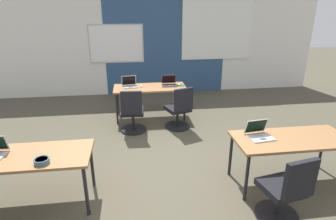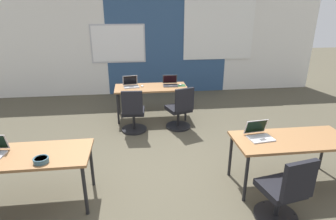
{
  "view_description": "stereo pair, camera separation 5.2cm",
  "coord_description": "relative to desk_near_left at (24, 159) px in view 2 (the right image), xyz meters",
  "views": [
    {
      "loc": [
        -0.41,
        -3.78,
        2.44
      ],
      "look_at": [
        0.14,
        0.24,
        0.9
      ],
      "focal_mm": 29.74,
      "sensor_mm": 36.0,
      "label": 1
    },
    {
      "loc": [
        -0.36,
        -3.78,
        2.44
      ],
      "look_at": [
        0.14,
        0.24,
        0.9
      ],
      "focal_mm": 29.74,
      "sensor_mm": 36.0,
      "label": 2
    }
  ],
  "objects": [
    {
      "name": "desk_far_center",
      "position": [
        1.75,
        2.8,
        0.0
      ],
      "size": [
        1.6,
        0.7,
        0.72
      ],
      "color": "olive",
      "rests_on": "ground"
    },
    {
      "name": "ground_plane",
      "position": [
        1.75,
        0.6,
        -0.66
      ],
      "size": [
        24.0,
        24.0,
        0.0
      ],
      "color": "#4C4738"
    },
    {
      "name": "mouse_far_right",
      "position": [
        2.42,
        2.83,
        0.08
      ],
      "size": [
        0.08,
        0.11,
        0.03
      ],
      "color": "#B2B2B7",
      "rests_on": "mousepad_far_right"
    },
    {
      "name": "laptop_far_right",
      "position": [
        2.2,
        2.88,
        0.11
      ],
      "size": [
        0.34,
        0.32,
        0.23
      ],
      "rotation": [
        0.0,
        0.0,
        -0.04
      ],
      "color": "#333338",
      "rests_on": "desk_far_center"
    },
    {
      "name": "back_wall_assembly",
      "position": [
        1.78,
        4.79,
        0.75
      ],
      "size": [
        10.0,
        0.27,
        2.8
      ],
      "color": "silver",
      "rests_on": "ground"
    },
    {
      "name": "mouse_far_left",
      "position": [
        1.56,
        2.84,
        0.08
      ],
      "size": [
        0.06,
        0.1,
        0.03
      ],
      "color": "silver",
      "rests_on": "desk_far_center"
    },
    {
      "name": "snack_bowl",
      "position": [
        0.27,
        -0.22,
        0.1
      ],
      "size": [
        0.18,
        0.18,
        0.06
      ],
      "color": "#3D6070",
      "rests_on": "desk_near_left"
    },
    {
      "name": "mousepad_far_right",
      "position": [
        2.42,
        2.83,
        0.06
      ],
      "size": [
        0.22,
        0.19,
        0.0
      ],
      "color": "#23512D",
      "rests_on": "desk_far_center"
    },
    {
      "name": "chair_far_right",
      "position": [
        2.29,
        2.08,
        -0.28
      ],
      "size": [
        0.56,
        0.61,
        0.92
      ],
      "rotation": [
        0.0,
        0.0,
        3.47
      ],
      "color": "black",
      "rests_on": "ground"
    },
    {
      "name": "laptop_far_left",
      "position": [
        1.31,
        2.88,
        0.11
      ],
      "size": [
        0.37,
        0.32,
        0.23
      ],
      "rotation": [
        0.0,
        0.0,
        0.16
      ],
      "color": "#9E9EA3",
      "rests_on": "desk_far_center"
    },
    {
      "name": "chair_near_right_inner",
      "position": [
        3.04,
        -0.71,
        -0.28
      ],
      "size": [
        0.52,
        0.57,
        0.92
      ],
      "rotation": [
        0.0,
        0.0,
        3.33
      ],
      "color": "black",
      "rests_on": "ground"
    },
    {
      "name": "chair_far_left",
      "position": [
        1.34,
        2.03,
        -0.28
      ],
      "size": [
        0.52,
        0.55,
        0.92
      ],
      "rotation": [
        0.0,
        0.0,
        3.08
      ],
      "color": "black",
      "rests_on": "ground"
    },
    {
      "name": "laptop_near_right_inner",
      "position": [
        3.06,
        0.09,
        0.11
      ],
      "size": [
        0.37,
        0.34,
        0.23
      ],
      "rotation": [
        0.0,
        0.0,
        0.13
      ],
      "color": "silver",
      "rests_on": "desk_near_right"
    },
    {
      "name": "desk_near_left",
      "position": [
        0.0,
        0.0,
        0.0
      ],
      "size": [
        1.6,
        0.7,
        0.72
      ],
      "color": "olive",
      "rests_on": "ground"
    },
    {
      "name": "desk_near_right",
      "position": [
        3.5,
        0.0,
        0.0
      ],
      "size": [
        1.6,
        0.7,
        0.72
      ],
      "color": "olive",
      "rests_on": "ground"
    }
  ]
}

